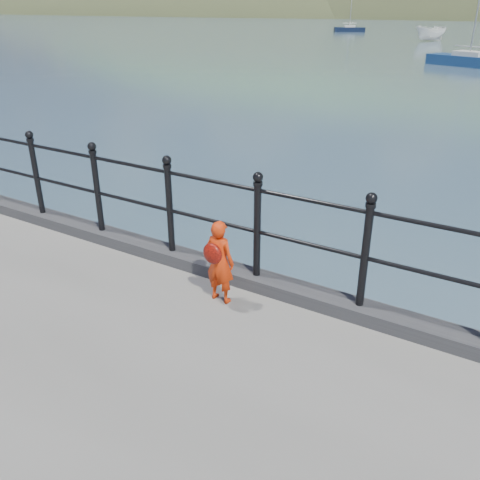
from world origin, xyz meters
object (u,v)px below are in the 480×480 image
Objects in this scene: launch_white at (431,33)px; child at (219,261)px; sailboat_left at (349,30)px; railing at (211,208)px; sailboat_port at (468,61)px.

child is at bearing -49.36° from launch_white.
child is 0.13× the size of sailboat_left.
child is (0.41, -0.46, -0.35)m from railing.
railing is 2.62× the size of sailboat_left.
railing is 63.22m from launch_white.
sailboat_port is (24.73, -43.01, -0.00)m from sailboat_left.
child is 0.20× the size of launch_white.
launch_white is at bearing -78.04° from child.
railing is at bearing -47.02° from child.
sailboat_port is (8.56, -26.41, -0.53)m from launch_white.
sailboat_left reaches higher than child.
sailboat_left is (-28.00, 79.23, -1.13)m from child.
sailboat_port is (-3.27, 36.22, -1.13)m from child.
launch_white is at bearing 100.41° from railing.
railing is 83.47m from sailboat_left.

